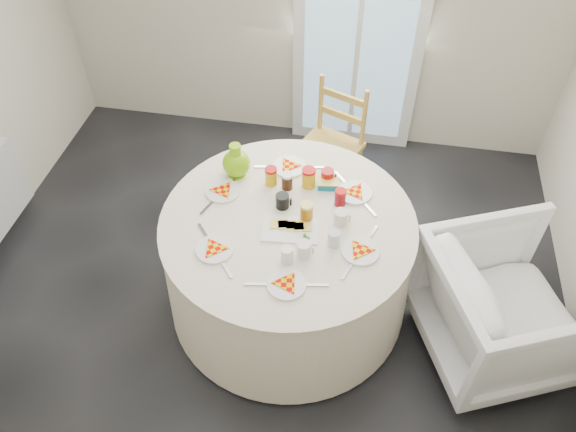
% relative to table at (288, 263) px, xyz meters
% --- Properties ---
extents(floor, '(4.00, 4.00, 0.00)m').
position_rel_table_xyz_m(floor, '(-0.17, -0.16, -0.38)').
color(floor, black).
rests_on(floor, ground).
extents(glass_door, '(1.00, 0.08, 2.10)m').
position_rel_table_xyz_m(glass_door, '(0.23, 1.79, 0.68)').
color(glass_door, silver).
rests_on(glass_door, floor).
extents(table, '(1.53, 1.53, 0.77)m').
position_rel_table_xyz_m(table, '(0.00, 0.00, 0.00)').
color(table, silver).
rests_on(table, floor).
extents(wooden_chair, '(0.54, 0.53, 0.94)m').
position_rel_table_xyz_m(wooden_chair, '(0.12, 1.06, 0.09)').
color(wooden_chair, '#BC893D').
rests_on(wooden_chair, floor).
extents(armchair, '(1.06, 1.09, 0.87)m').
position_rel_table_xyz_m(armchair, '(1.30, -0.12, 0.02)').
color(armchair, white).
rests_on(armchair, floor).
extents(place_settings, '(1.29, 1.29, 0.02)m').
position_rel_table_xyz_m(place_settings, '(-0.00, 0.00, 0.40)').
color(place_settings, silver).
rests_on(place_settings, table).
extents(jar_cluster, '(0.55, 0.42, 0.14)m').
position_rel_table_xyz_m(jar_cluster, '(0.05, 0.24, 0.45)').
color(jar_cluster, brown).
rests_on(jar_cluster, table).
extents(butter_tub, '(0.14, 0.11, 0.05)m').
position_rel_table_xyz_m(butter_tub, '(0.19, 0.32, 0.41)').
color(butter_tub, '#0B7087').
rests_on(butter_tub, table).
extents(green_pitcher, '(0.21, 0.21, 0.22)m').
position_rel_table_xyz_m(green_pitcher, '(-0.38, 0.34, 0.49)').
color(green_pitcher, '#75BD09').
rests_on(green_pitcher, table).
extents(cheese_platter, '(0.33, 0.23, 0.04)m').
position_rel_table_xyz_m(cheese_platter, '(0.03, -0.07, 0.40)').
color(cheese_platter, silver).
rests_on(cheese_platter, table).
extents(mugs_glasses, '(0.74, 0.74, 0.11)m').
position_rel_table_xyz_m(mugs_glasses, '(0.13, -0.01, 0.44)').
color(mugs_glasses, '#A4A3A3').
rests_on(mugs_glasses, table).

